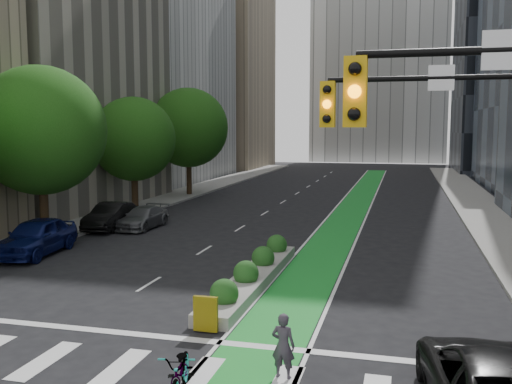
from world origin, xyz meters
The scene contains 16 objects.
ground centered at (0.00, 0.00, 0.00)m, with size 160.00×160.00×0.00m, color black.
sidewalk_left centered at (-11.80, 25.00, 0.07)m, with size 3.60×90.00×0.15m, color gray.
sidewalk_right centered at (11.80, 25.00, 0.07)m, with size 3.60×90.00×0.15m, color gray.
bike_lane_paint centered at (3.00, 30.00, 0.01)m, with size 2.20×70.00×0.01m, color #1A902C.
building_tan_far centered at (-20.00, 66.00, 13.00)m, with size 14.00×16.00×26.00m, color tan.
tree_mid centered at (-11.00, 12.00, 5.57)m, with size 6.40×6.40×8.78m.
tree_midfar centered at (-11.00, 22.00, 4.95)m, with size 5.60×5.60×7.76m.
tree_far centered at (-11.00, 32.00, 5.69)m, with size 6.60×6.60×9.00m.
signal_right centered at (8.67, 0.47, 4.80)m, with size 5.82×0.51×7.20m.
median_planter centered at (1.20, 7.04, 0.37)m, with size 1.20×10.26×1.10m.
bicycle centered at (2.00, -2.00, 0.57)m, with size 0.75×2.15×1.13m, color gray.
cyclist centered at (3.89, -0.48, 0.77)m, with size 0.56×0.37×1.53m, color #3D3540.
parked_car_left_near centered at (-9.50, 9.20, 0.84)m, with size 1.97×4.90×1.67m, color #0D1652.
parked_car_left_mid centered at (-9.50, 15.99, 0.74)m, with size 1.57×4.51×1.48m, color black.
parked_car_left_far centered at (-7.87, 16.67, 0.61)m, with size 1.72×4.23×1.23m, color #505255.
parked_car_right centered at (8.20, -1.26, 0.74)m, with size 2.45×5.32×1.48m, color black.
Camera 1 is at (6.43, -12.76, 5.72)m, focal length 40.00 mm.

